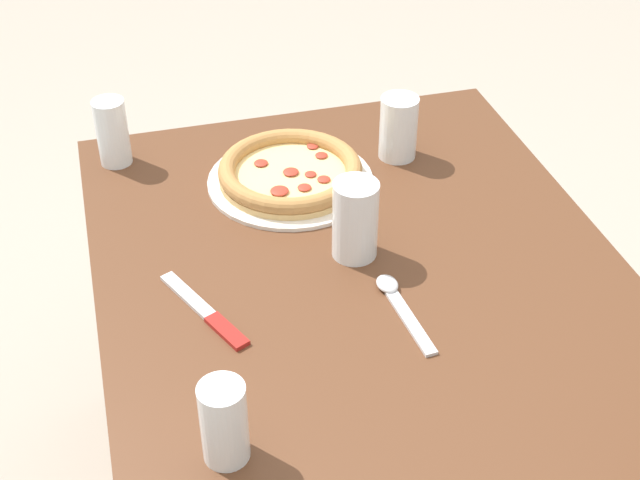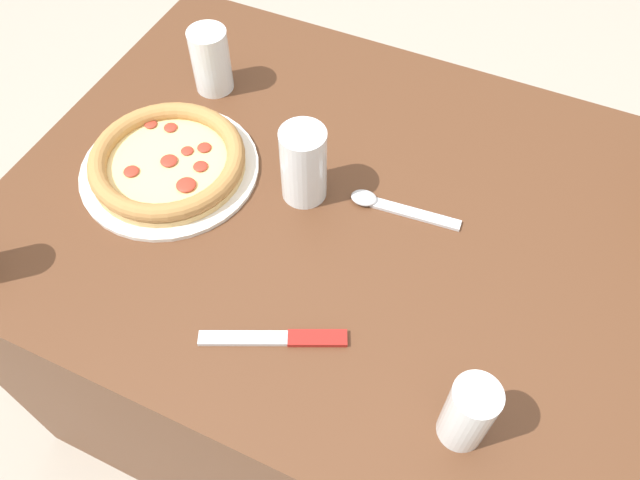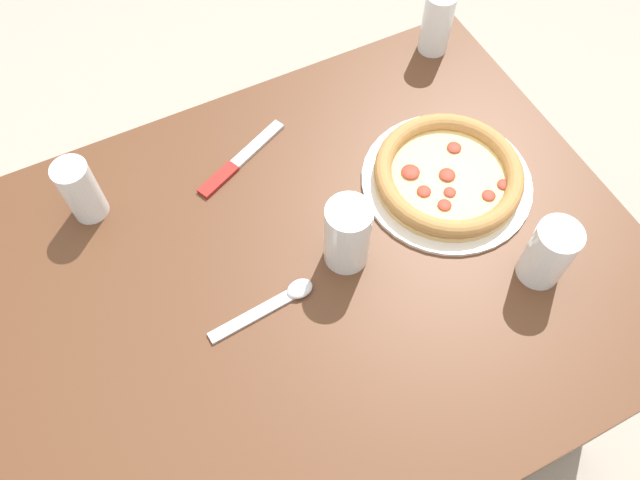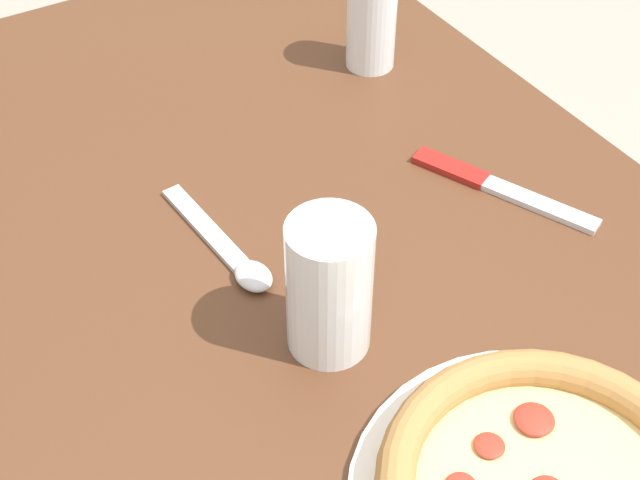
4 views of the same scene
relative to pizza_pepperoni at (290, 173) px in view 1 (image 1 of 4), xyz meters
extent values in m
cube|color=#56331E|center=(-0.35, -0.05, -0.38)|extent=(1.22, 0.87, 0.73)
cylinder|color=silver|center=(0.00, 0.00, -0.02)|extent=(0.31, 0.31, 0.01)
cylinder|color=tan|center=(0.00, 0.00, -0.01)|extent=(0.27, 0.27, 0.01)
cylinder|color=#EACC7F|center=(0.00, 0.00, 0.00)|extent=(0.24, 0.24, 0.00)
torus|color=#AD7A42|center=(0.00, 0.00, 0.01)|extent=(0.27, 0.27, 0.03)
ellipsoid|color=#A83323|center=(0.00, 0.00, 0.01)|extent=(0.03, 0.03, 0.01)
ellipsoid|color=#A83323|center=(0.04, 0.05, 0.00)|extent=(0.03, 0.03, 0.01)
ellipsoid|color=#A83323|center=(-0.06, 0.03, 0.01)|extent=(0.03, 0.03, 0.01)
ellipsoid|color=#A83323|center=(-0.04, -0.06, 0.00)|extent=(0.02, 0.02, 0.01)
ellipsoid|color=#A83323|center=(-0.02, -0.03, 0.00)|extent=(0.02, 0.02, 0.00)
ellipsoid|color=#A83323|center=(0.08, -0.06, 0.00)|extent=(0.02, 0.02, 0.01)
ellipsoid|color=#A83323|center=(-0.06, -0.01, 0.00)|extent=(0.03, 0.03, 0.01)
ellipsoid|color=#A83323|center=(0.04, -0.07, 0.00)|extent=(0.02, 0.02, 0.01)
cylinder|color=white|center=(0.04, -0.23, 0.04)|extent=(0.07, 0.07, 0.13)
cylinder|color=maroon|center=(0.04, -0.23, 0.02)|extent=(0.06, 0.06, 0.07)
cylinder|color=white|center=(0.16, 0.31, 0.05)|extent=(0.06, 0.06, 0.13)
cylinder|color=silver|center=(0.16, 0.31, 0.03)|extent=(0.05, 0.05, 0.10)
cylinder|color=white|center=(-0.24, -0.05, 0.05)|extent=(0.08, 0.08, 0.14)
cylinder|color=#F4A323|center=(-0.24, -0.05, 0.03)|extent=(0.06, 0.06, 0.10)
cylinder|color=white|center=(-0.60, 0.23, 0.04)|extent=(0.06, 0.06, 0.12)
cylinder|color=black|center=(-0.60, 0.23, 0.01)|extent=(0.05, 0.05, 0.06)
cube|color=maroon|center=(-0.37, 0.19, -0.02)|extent=(0.09, 0.06, 0.01)
cube|color=silver|center=(-0.28, 0.24, -0.02)|extent=(0.13, 0.07, 0.01)
cube|color=silver|center=(-0.43, -0.09, -0.02)|extent=(0.15, 0.03, 0.01)
ellipsoid|color=silver|center=(-0.34, -0.08, -0.01)|extent=(0.05, 0.04, 0.02)
camera|label=1|loc=(-1.36, 0.31, 0.91)|focal=50.00mm
camera|label=2|loc=(-0.55, 0.56, 0.80)|focal=35.00mm
camera|label=3|loc=(-0.51, -0.49, 0.92)|focal=35.00mm
camera|label=4|loc=(0.21, -0.33, 0.62)|focal=50.00mm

